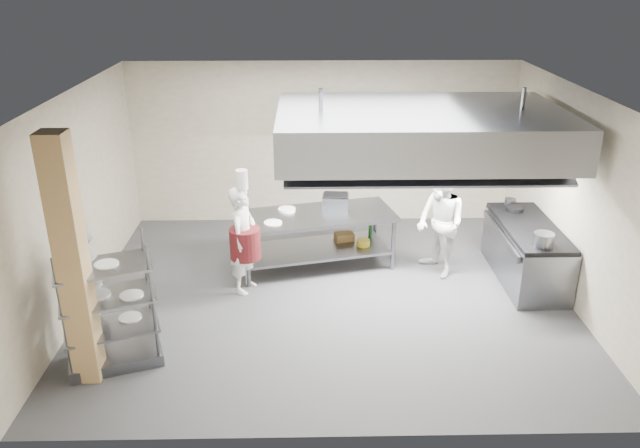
{
  "coord_description": "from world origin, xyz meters",
  "views": [
    {
      "loc": [
        -0.29,
        -8.14,
        4.58
      ],
      "look_at": [
        -0.11,
        0.2,
        1.07
      ],
      "focal_mm": 35.0,
      "sensor_mm": 36.0,
      "label": 1
    }
  ],
  "objects_px": {
    "pass_rack": "(108,304)",
    "chef_head": "(244,240)",
    "chef_plating": "(88,288)",
    "stockpot": "(543,240)",
    "chef_line": "(440,223)",
    "cooking_range": "(526,254)",
    "griddle": "(336,201)",
    "island": "(316,240)"
  },
  "relations": [
    {
      "from": "pass_rack",
      "to": "cooking_range",
      "type": "relative_size",
      "value": 0.82
    },
    {
      "from": "chef_plating",
      "to": "griddle",
      "type": "xyz_separation_m",
      "value": [
        3.16,
        2.62,
        0.13
      ]
    },
    {
      "from": "cooking_range",
      "to": "chef_line",
      "type": "bearing_deg",
      "value": 171.53
    },
    {
      "from": "pass_rack",
      "to": "chef_head",
      "type": "bearing_deg",
      "value": 31.95
    },
    {
      "from": "chef_head",
      "to": "chef_plating",
      "type": "bearing_deg",
      "value": 149.44
    },
    {
      "from": "chef_plating",
      "to": "stockpot",
      "type": "distance_m",
      "value": 6.11
    },
    {
      "from": "pass_rack",
      "to": "stockpot",
      "type": "xyz_separation_m",
      "value": [
        5.69,
        1.35,
        0.18
      ]
    },
    {
      "from": "cooking_range",
      "to": "chef_head",
      "type": "distance_m",
      "value": 4.34
    },
    {
      "from": "pass_rack",
      "to": "chef_head",
      "type": "xyz_separation_m",
      "value": [
        1.45,
        1.83,
        -0.0
      ]
    },
    {
      "from": "cooking_range",
      "to": "stockpot",
      "type": "height_order",
      "value": "stockpot"
    },
    {
      "from": "cooking_range",
      "to": "chef_line",
      "type": "height_order",
      "value": "chef_line"
    },
    {
      "from": "island",
      "to": "griddle",
      "type": "distance_m",
      "value": 0.71
    },
    {
      "from": "island",
      "to": "pass_rack",
      "type": "distance_m",
      "value": 3.64
    },
    {
      "from": "chef_line",
      "to": "stockpot",
      "type": "bearing_deg",
      "value": 28.84
    },
    {
      "from": "cooking_range",
      "to": "griddle",
      "type": "bearing_deg",
      "value": 164.92
    },
    {
      "from": "pass_rack",
      "to": "chef_plating",
      "type": "height_order",
      "value": "chef_plating"
    },
    {
      "from": "griddle",
      "to": "island",
      "type": "bearing_deg",
      "value": -133.59
    },
    {
      "from": "griddle",
      "to": "stockpot",
      "type": "bearing_deg",
      "value": -23.32
    },
    {
      "from": "chef_line",
      "to": "stockpot",
      "type": "distance_m",
      "value": 1.58
    },
    {
      "from": "pass_rack",
      "to": "stockpot",
      "type": "distance_m",
      "value": 5.85
    },
    {
      "from": "griddle",
      "to": "chef_line",
      "type": "bearing_deg",
      "value": -15.17
    },
    {
      "from": "chef_head",
      "to": "stockpot",
      "type": "relative_size",
      "value": 5.76
    },
    {
      "from": "pass_rack",
      "to": "chef_line",
      "type": "distance_m",
      "value": 5.0
    },
    {
      "from": "pass_rack",
      "to": "chef_line",
      "type": "xyz_separation_m",
      "value": [
        4.44,
        2.31,
        0.04
      ]
    },
    {
      "from": "pass_rack",
      "to": "chef_head",
      "type": "relative_size",
      "value": 1.0
    },
    {
      "from": "chef_plating",
      "to": "stockpot",
      "type": "height_order",
      "value": "chef_plating"
    },
    {
      "from": "cooking_range",
      "to": "chef_plating",
      "type": "xyz_separation_m",
      "value": [
        -6.08,
        -1.83,
        0.46
      ]
    },
    {
      "from": "griddle",
      "to": "stockpot",
      "type": "distance_m",
      "value": 3.24
    },
    {
      "from": "pass_rack",
      "to": "stockpot",
      "type": "relative_size",
      "value": 5.76
    },
    {
      "from": "chef_head",
      "to": "griddle",
      "type": "relative_size",
      "value": 3.91
    },
    {
      "from": "pass_rack",
      "to": "island",
      "type": "bearing_deg",
      "value": 26.25
    },
    {
      "from": "chef_line",
      "to": "island",
      "type": "bearing_deg",
      "value": -122.85
    },
    {
      "from": "chef_plating",
      "to": "stockpot",
      "type": "bearing_deg",
      "value": 77.75
    },
    {
      "from": "chef_line",
      "to": "stockpot",
      "type": "height_order",
      "value": "chef_line"
    },
    {
      "from": "island",
      "to": "pass_rack",
      "type": "bearing_deg",
      "value": -147.11
    },
    {
      "from": "chef_line",
      "to": "chef_plating",
      "type": "xyz_separation_m",
      "value": [
        -4.76,
        -2.03,
        0.02
      ]
    },
    {
      "from": "chef_head",
      "to": "stockpot",
      "type": "bearing_deg",
      "value": -78.38
    },
    {
      "from": "island",
      "to": "chef_line",
      "type": "xyz_separation_m",
      "value": [
        1.93,
        -0.3,
        0.41
      ]
    },
    {
      "from": "chef_line",
      "to": "griddle",
      "type": "height_order",
      "value": "chef_line"
    },
    {
      "from": "chef_line",
      "to": "stockpot",
      "type": "relative_size",
      "value": 6.07
    },
    {
      "from": "chef_head",
      "to": "pass_rack",
      "type": "bearing_deg",
      "value": 159.79
    },
    {
      "from": "island",
      "to": "stockpot",
      "type": "height_order",
      "value": "stockpot"
    }
  ]
}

